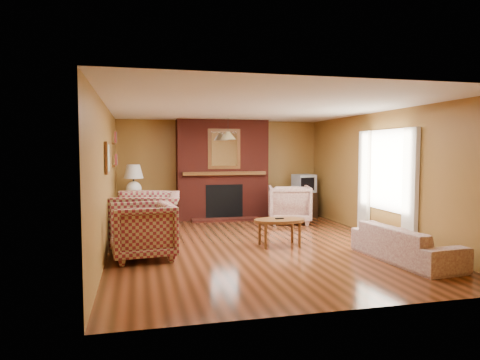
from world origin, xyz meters
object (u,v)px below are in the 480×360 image
object	(u,v)px
floral_sofa	(405,244)
tv_stand	(304,204)
coffee_table	(279,222)
table_lamp	(134,179)
plaid_armchair	(143,231)
floral_armchair	(289,204)
plaid_loveseat	(147,217)
crt_tv	(304,183)
side_table	(134,211)
fireplace	(222,170)

from	to	relation	value
floral_sofa	tv_stand	bearing A→B (deg)	-7.29
coffee_table	table_lamp	bearing A→B (deg)	132.78
plaid_armchair	floral_armchair	distance (m)	4.19
plaid_loveseat	plaid_armchair	distance (m)	1.27
coffee_table	crt_tv	bearing A→B (deg)	61.06
side_table	table_lamp	distance (m)	0.72
fireplace	table_lamp	distance (m)	2.17
fireplace	side_table	distance (m)	2.33
coffee_table	crt_tv	distance (m)	3.48
floral_armchair	tv_stand	world-z (taller)	floral_armchair
fireplace	floral_armchair	xyz separation A→B (m)	(1.37, -0.99, -0.75)
plaid_armchair	coffee_table	distance (m)	2.35
plaid_loveseat	coffee_table	size ratio (longest dim) A/B	1.49
plaid_loveseat	floral_armchair	bearing A→B (deg)	117.26
floral_armchair	tv_stand	xyz separation A→B (m)	(0.68, 0.80, -0.12)
fireplace	plaid_armchair	distance (m)	4.11
fireplace	crt_tv	xyz separation A→B (m)	(2.05, -0.19, -0.34)
tv_stand	crt_tv	xyz separation A→B (m)	(0.00, -0.01, 0.53)
side_table	crt_tv	world-z (taller)	crt_tv
side_table	table_lamp	xyz separation A→B (m)	(0.00, 0.00, 0.72)
plaid_loveseat	fireplace	bearing A→B (deg)	146.34
fireplace	crt_tv	distance (m)	2.09
coffee_table	crt_tv	xyz separation A→B (m)	(1.67, 3.02, 0.43)
plaid_loveseat	crt_tv	bearing A→B (deg)	123.59
plaid_armchair	side_table	size ratio (longest dim) A/B	1.48
plaid_loveseat	side_table	xyz separation A→B (m)	(-0.25, 1.74, -0.12)
plaid_loveseat	tv_stand	xyz separation A→B (m)	(3.90, 2.09, -0.13)
fireplace	coffee_table	bearing A→B (deg)	-83.28
fireplace	coffee_table	world-z (taller)	fireplace
floral_armchair	tv_stand	size ratio (longest dim) A/B	1.54
floral_armchair	table_lamp	xyz separation A→B (m)	(-3.47, 0.45, 0.60)
floral_armchair	table_lamp	distance (m)	3.55
fireplace	coffee_table	distance (m)	3.32
plaid_armchair	floral_armchair	bearing A→B (deg)	121.60
plaid_loveseat	table_lamp	size ratio (longest dim) A/B	1.91
table_lamp	tv_stand	bearing A→B (deg)	4.82
floral_armchair	coffee_table	size ratio (longest dim) A/B	1.05
plaid_armchair	fireplace	bearing A→B (deg)	145.20
plaid_armchair	floral_armchair	world-z (taller)	floral_armchair
fireplace	side_table	xyz separation A→B (m)	(-2.10, -0.53, -0.86)
table_lamp	fireplace	bearing A→B (deg)	14.29
side_table	crt_tv	size ratio (longest dim) A/B	1.20
coffee_table	tv_stand	distance (m)	3.46
crt_tv	side_table	bearing A→B (deg)	-175.26
fireplace	coffee_table	size ratio (longest dim) A/B	2.64
fireplace	table_lamp	bearing A→B (deg)	-165.71
coffee_table	table_lamp	distance (m)	3.70
floral_sofa	coffee_table	bearing A→B (deg)	41.99
side_table	tv_stand	bearing A→B (deg)	4.82
coffee_table	side_table	size ratio (longest dim) A/B	1.41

